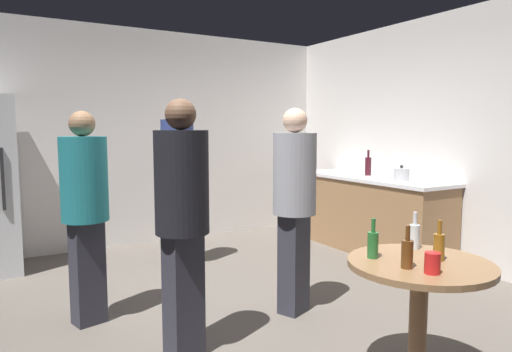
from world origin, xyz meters
The scene contains 16 objects.
ground_plane centered at (0.00, 0.00, -0.05)m, with size 5.20×5.20×0.10m, color #5B544C.
wall_back centered at (0.00, 2.63, 1.35)m, with size 5.32×0.06×2.70m, color silver.
wall_side_right centered at (2.63, 0.00, 1.35)m, with size 0.06×5.20×2.70m, color silver.
kitchen_counter centered at (2.28, 0.85, 0.45)m, with size 0.64×2.03×0.90m.
kettle centered at (2.23, 0.36, 0.97)m, with size 0.24×0.17×0.18m.
wine_bottle_on_counter centered at (2.34, 0.98, 1.02)m, with size 0.08×0.08×0.31m.
foreground_table centered at (0.40, -1.44, 0.63)m, with size 0.80×0.80×0.73m.
beer_bottle_amber centered at (0.51, -1.48, 0.82)m, with size 0.06×0.06×0.23m.
beer_bottle_brown centered at (0.24, -1.49, 0.82)m, with size 0.06×0.06×0.23m.
beer_bottle_green centered at (0.22, -1.25, 0.82)m, with size 0.06×0.06×0.23m.
beer_bottle_clear centered at (0.59, -1.24, 0.82)m, with size 0.06×0.06×0.23m.
plastic_cup_red centered at (0.28, -1.62, 0.79)m, with size 0.08×0.08×0.11m, color red.
person_in_teal_shirt centered at (-1.05, 0.41, 0.93)m, with size 0.41×0.41×1.60m.
person_in_black_shirt centered at (-0.62, -0.44, 0.97)m, with size 0.40×0.40×1.66m.
person_in_navy_shirt centered at (0.06, 1.42, 1.04)m, with size 0.48×0.48×1.77m.
person_in_gray_shirt centered at (0.41, -0.21, 0.95)m, with size 0.44×0.44×1.63m.
Camera 1 is at (-1.66, -3.13, 1.48)m, focal length 32.26 mm.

